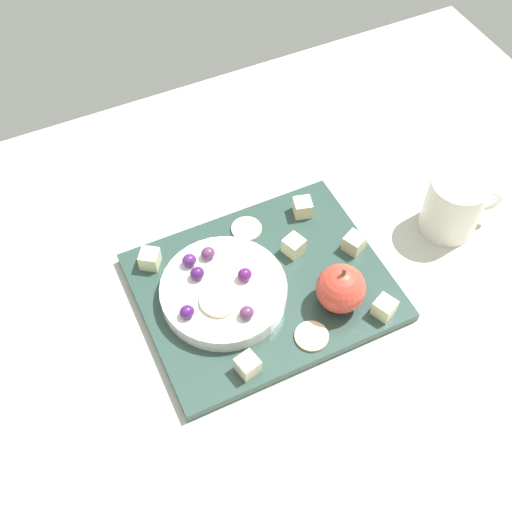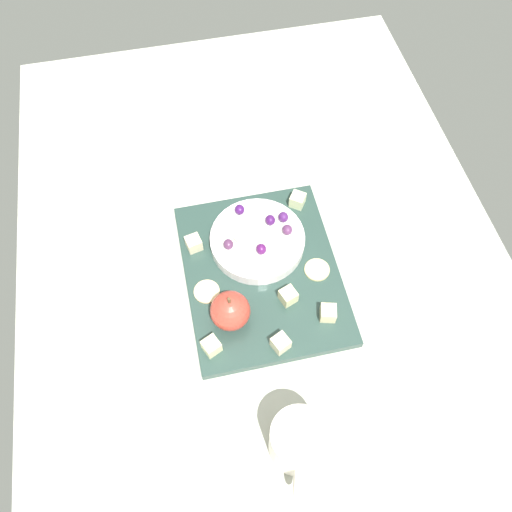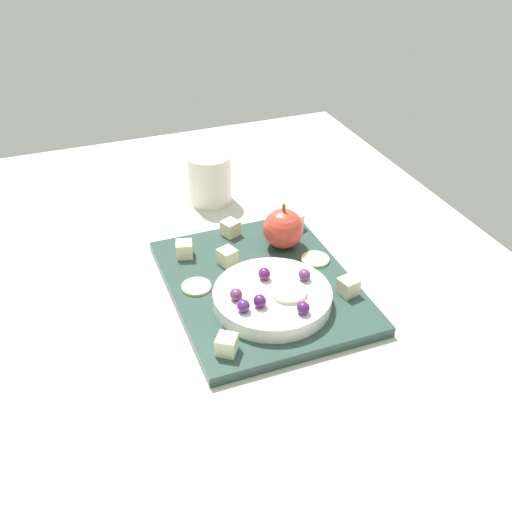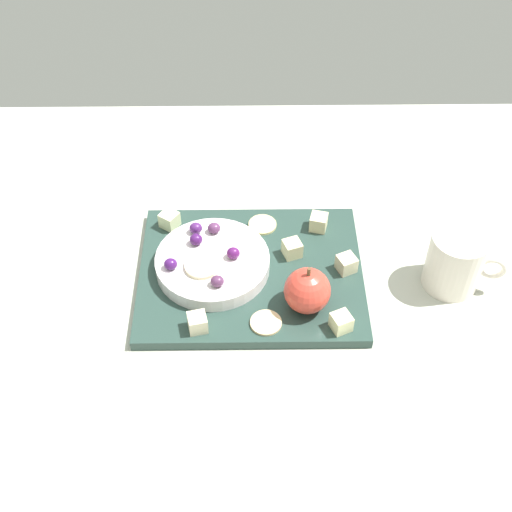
# 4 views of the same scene
# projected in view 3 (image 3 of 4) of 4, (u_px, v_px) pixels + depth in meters

# --- Properties ---
(table) EXTENTS (1.26, 0.86, 0.03)m
(table) POSITION_uv_depth(u_px,v_px,m) (256.00, 303.00, 0.89)
(table) COLOR #B1B3A4
(table) RESTS_ON ground
(platter) EXTENTS (0.32, 0.26, 0.02)m
(platter) POSITION_uv_depth(u_px,v_px,m) (261.00, 285.00, 0.88)
(platter) COLOR #283F38
(platter) RESTS_ON table
(serving_dish) EXTENTS (0.17, 0.17, 0.02)m
(serving_dish) POSITION_uv_depth(u_px,v_px,m) (272.00, 298.00, 0.83)
(serving_dish) COLOR white
(serving_dish) RESTS_ON platter
(apple_whole) EXTENTS (0.06, 0.06, 0.06)m
(apple_whole) POSITION_uv_depth(u_px,v_px,m) (283.00, 229.00, 0.94)
(apple_whole) COLOR #C73C2E
(apple_whole) RESTS_ON platter
(apple_stem) EXTENTS (0.01, 0.01, 0.01)m
(apple_stem) POSITION_uv_depth(u_px,v_px,m) (284.00, 208.00, 0.92)
(apple_stem) COLOR brown
(apple_stem) RESTS_ON apple_whole
(cheese_cube_0) EXTENTS (0.03, 0.03, 0.02)m
(cheese_cube_0) POSITION_uv_depth(u_px,v_px,m) (227.00, 257.00, 0.91)
(cheese_cube_0) COLOR beige
(cheese_cube_0) RESTS_ON platter
(cheese_cube_1) EXTENTS (0.03, 0.03, 0.02)m
(cheese_cube_1) POSITION_uv_depth(u_px,v_px,m) (184.00, 249.00, 0.93)
(cheese_cube_1) COLOR beige
(cheese_cube_1) RESTS_ON platter
(cheese_cube_2) EXTENTS (0.03, 0.03, 0.02)m
(cheese_cube_2) POSITION_uv_depth(u_px,v_px,m) (230.00, 228.00, 0.98)
(cheese_cube_2) COLOR beige
(cheese_cube_2) RESTS_ON platter
(cheese_cube_3) EXTENTS (0.03, 0.03, 0.02)m
(cheese_cube_3) POSITION_uv_depth(u_px,v_px,m) (227.00, 345.00, 0.75)
(cheese_cube_3) COLOR beige
(cheese_cube_3) RESTS_ON platter
(cheese_cube_4) EXTENTS (0.03, 0.03, 0.02)m
(cheese_cube_4) POSITION_uv_depth(u_px,v_px,m) (294.00, 221.00, 1.00)
(cheese_cube_4) COLOR beige
(cheese_cube_4) RESTS_ON platter
(cheese_cube_5) EXTENTS (0.03, 0.03, 0.02)m
(cheese_cube_5) POSITION_uv_depth(u_px,v_px,m) (348.00, 286.00, 0.85)
(cheese_cube_5) COLOR beige
(cheese_cube_5) RESTS_ON platter
(cracker_0) EXTENTS (0.04, 0.04, 0.00)m
(cracker_0) POSITION_uv_depth(u_px,v_px,m) (315.00, 259.00, 0.92)
(cracker_0) COLOR beige
(cracker_0) RESTS_ON platter
(cracker_1) EXTENTS (0.04, 0.04, 0.00)m
(cracker_1) POSITION_uv_depth(u_px,v_px,m) (196.00, 287.00, 0.86)
(cracker_1) COLOR #D6C485
(cracker_1) RESTS_ON platter
(grape_0) EXTENTS (0.02, 0.02, 0.02)m
(grape_0) POSITION_uv_depth(u_px,v_px,m) (264.00, 274.00, 0.84)
(grape_0) COLOR #53195A
(grape_0) RESTS_ON serving_dish
(grape_1) EXTENTS (0.02, 0.02, 0.02)m
(grape_1) POSITION_uv_depth(u_px,v_px,m) (304.00, 275.00, 0.84)
(grape_1) COLOR #542D50
(grape_1) RESTS_ON serving_dish
(grape_2) EXTENTS (0.02, 0.02, 0.02)m
(grape_2) POSITION_uv_depth(u_px,v_px,m) (236.00, 294.00, 0.80)
(grape_2) COLOR #582E56
(grape_2) RESTS_ON serving_dish
(grape_3) EXTENTS (0.02, 0.02, 0.02)m
(grape_3) POSITION_uv_depth(u_px,v_px,m) (260.00, 301.00, 0.79)
(grape_3) COLOR #441858
(grape_3) RESTS_ON serving_dish
(grape_4) EXTENTS (0.02, 0.02, 0.02)m
(grape_4) POSITION_uv_depth(u_px,v_px,m) (243.00, 306.00, 0.78)
(grape_4) COLOR #4B1E60
(grape_4) RESTS_ON serving_dish
(grape_5) EXTENTS (0.02, 0.02, 0.02)m
(grape_5) POSITION_uv_depth(u_px,v_px,m) (303.00, 308.00, 0.78)
(grape_5) COLOR #44175E
(grape_5) RESTS_ON serving_dish
(apple_slice_0) EXTENTS (0.05, 0.05, 0.01)m
(apple_slice_0) POSITION_uv_depth(u_px,v_px,m) (289.00, 292.00, 0.82)
(apple_slice_0) COLOR beige
(apple_slice_0) RESTS_ON serving_dish
(cup) EXTENTS (0.11, 0.08, 0.09)m
(cup) POSITION_uv_depth(u_px,v_px,m) (210.00, 178.00, 1.09)
(cup) COLOR white
(cup) RESTS_ON table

